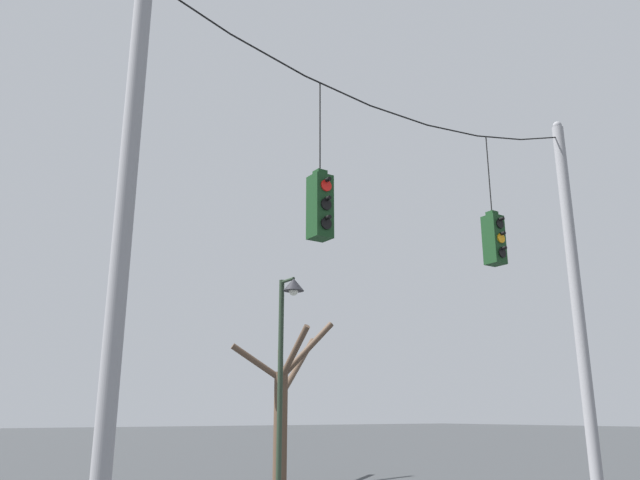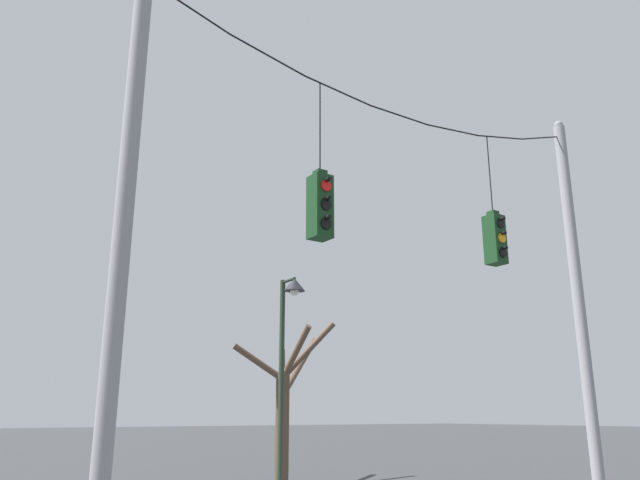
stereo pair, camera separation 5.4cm
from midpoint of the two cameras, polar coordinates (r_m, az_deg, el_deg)
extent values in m
cylinder|color=gray|center=(8.85, -17.79, 0.34)|extent=(0.26, 0.26, 8.75)
cylinder|color=gray|center=(15.13, 22.39, -5.63)|extent=(0.26, 0.26, 8.75)
sphere|color=gray|center=(16.40, 20.78, 9.74)|extent=(0.21, 0.21, 0.21)
cylinder|color=black|center=(10.75, -12.02, 20.14)|extent=(1.46, 0.03, 0.47)
cylinder|color=black|center=(11.05, -4.85, 16.45)|extent=(1.46, 0.03, 0.32)
cylinder|color=black|center=(11.61, 1.57, 13.44)|extent=(1.46, 0.03, 0.18)
cylinder|color=black|center=(12.38, 7.17, 11.22)|extent=(1.46, 0.03, 0.03)
cylinder|color=black|center=(13.33, 11.95, 9.76)|extent=(1.46, 0.03, 0.18)
cylinder|color=black|center=(14.43, 15.99, 8.98)|extent=(1.46, 0.03, 0.32)
cylinder|color=black|center=(15.64, 19.39, 8.76)|extent=(1.46, 0.03, 0.47)
cube|color=#143819|center=(10.46, -0.15, 3.01)|extent=(0.34, 0.34, 1.10)
cube|color=#143819|center=(10.67, -0.15, 6.08)|extent=(0.19, 0.19, 0.10)
cylinder|color=black|center=(11.03, -0.14, 10.36)|extent=(0.02, 0.02, 1.67)
cylinder|color=red|center=(10.43, 0.42, 5.01)|extent=(0.20, 0.03, 0.20)
cylinder|color=black|center=(10.43, 0.56, 5.54)|extent=(0.07, 0.12, 0.07)
cylinder|color=black|center=(10.32, 0.43, 3.28)|extent=(0.20, 0.03, 0.20)
cylinder|color=black|center=(10.31, 0.57, 3.82)|extent=(0.07, 0.12, 0.07)
cylinder|color=black|center=(10.21, 0.43, 1.53)|extent=(0.20, 0.03, 0.20)
cylinder|color=black|center=(10.21, 0.57, 2.07)|extent=(0.07, 0.12, 0.07)
cube|color=#143819|center=(13.29, 15.51, -0.02)|extent=(0.34, 0.34, 1.03)
cube|color=#143819|center=(13.45, 15.34, 2.30)|extent=(0.19, 0.19, 0.10)
cylinder|color=black|center=(13.74, 15.07, 5.86)|extent=(0.02, 0.02, 1.70)
cylinder|color=black|center=(13.26, 16.02, 1.44)|extent=(0.20, 0.03, 0.20)
cylinder|color=black|center=(13.26, 16.13, 1.86)|extent=(0.07, 0.12, 0.07)
cylinder|color=orange|center=(13.17, 16.12, 0.16)|extent=(0.20, 0.03, 0.20)
cylinder|color=black|center=(13.17, 16.23, 0.58)|extent=(0.07, 0.12, 0.07)
cylinder|color=black|center=(13.10, 16.22, -1.14)|extent=(0.20, 0.03, 0.20)
cylinder|color=black|center=(13.09, 16.34, -0.71)|extent=(0.07, 0.12, 0.07)
cylinder|color=#233323|center=(14.35, -3.79, -13.66)|extent=(0.12, 0.12, 5.08)
cylinder|color=#233323|center=(14.43, -3.08, -3.71)|extent=(0.07, 0.53, 0.07)
cone|color=#232328|center=(14.18, -2.54, -4.10)|extent=(0.48, 0.48, 0.29)
sphere|color=silver|center=(14.15, -2.54, -4.67)|extent=(0.22, 0.22, 0.22)
cylinder|color=brown|center=(19.84, -3.73, -16.74)|extent=(0.42, 0.42, 3.32)
cylinder|color=brown|center=(21.05, -2.12, -11.46)|extent=(2.31, 1.66, 2.11)
cylinder|color=brown|center=(21.33, -3.69, -11.74)|extent=(1.64, 2.68, 1.73)
cylinder|color=brown|center=(19.43, -2.47, -10.24)|extent=(0.36, 1.40, 1.62)
cylinder|color=brown|center=(19.70, -5.86, -11.10)|extent=(1.66, 0.62, 1.14)
cylinder|color=brown|center=(20.08, -1.29, -10.02)|extent=(1.71, 0.81, 1.85)
camera|label=1|loc=(0.03, -90.15, 0.04)|focal=35.00mm
camera|label=2|loc=(0.03, 89.85, -0.04)|focal=35.00mm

